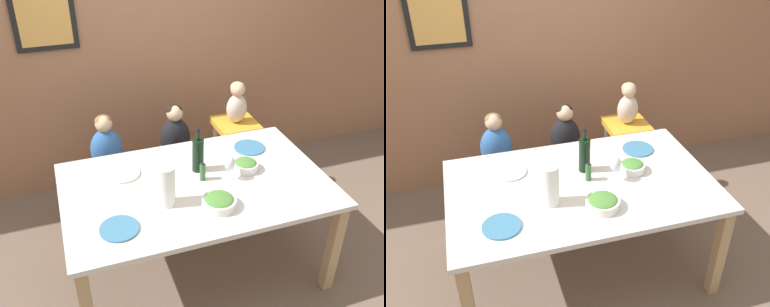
% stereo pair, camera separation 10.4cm
% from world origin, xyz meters
% --- Properties ---
extents(ground_plane, '(14.00, 14.00, 0.00)m').
position_xyz_m(ground_plane, '(0.00, 0.00, 0.00)').
color(ground_plane, '#705B4C').
extents(wall_back, '(10.00, 0.09, 2.70)m').
position_xyz_m(wall_back, '(-0.00, 1.36, 1.35)').
color(wall_back, '#9E6B4C').
rests_on(wall_back, ground_plane).
extents(dining_table, '(1.71, 1.05, 0.75)m').
position_xyz_m(dining_table, '(0.00, 0.00, 0.66)').
color(dining_table, silver).
rests_on(dining_table, ground_plane).
extents(chair_far_left, '(0.41, 0.41, 0.44)m').
position_xyz_m(chair_far_left, '(-0.46, 0.81, 0.38)').
color(chair_far_left, silver).
rests_on(chair_far_left, ground_plane).
extents(chair_far_center, '(0.41, 0.41, 0.44)m').
position_xyz_m(chair_far_center, '(0.10, 0.81, 0.38)').
color(chair_far_center, silver).
rests_on(chair_far_center, ground_plane).
extents(chair_right_highchair, '(0.35, 0.35, 0.69)m').
position_xyz_m(chair_right_highchair, '(0.64, 0.81, 0.54)').
color(chair_right_highchair, silver).
rests_on(chair_right_highchair, ground_plane).
extents(person_child_left, '(0.25, 0.20, 0.48)m').
position_xyz_m(person_child_left, '(-0.46, 0.81, 0.67)').
color(person_child_left, '#3366B2').
rests_on(person_child_left, chair_far_left).
extents(person_child_center, '(0.25, 0.20, 0.48)m').
position_xyz_m(person_child_center, '(0.10, 0.81, 0.67)').
color(person_child_center, black).
rests_on(person_child_center, chair_far_center).
extents(person_baby_right, '(0.18, 0.14, 0.36)m').
position_xyz_m(person_baby_right, '(0.64, 0.81, 0.87)').
color(person_baby_right, beige).
rests_on(person_baby_right, chair_right_highchair).
extents(wine_bottle, '(0.08, 0.08, 0.32)m').
position_xyz_m(wine_bottle, '(0.06, 0.14, 0.87)').
color(wine_bottle, black).
rests_on(wine_bottle, dining_table).
extents(paper_towel_roll, '(0.11, 0.11, 0.26)m').
position_xyz_m(paper_towel_roll, '(-0.24, -0.14, 0.88)').
color(paper_towel_roll, white).
rests_on(paper_towel_roll, dining_table).
extents(wine_glass_near, '(0.07, 0.07, 0.17)m').
position_xyz_m(wine_glass_near, '(0.22, -0.03, 0.87)').
color(wine_glass_near, white).
rests_on(wine_glass_near, dining_table).
extents(salad_bowl_large, '(0.21, 0.21, 0.07)m').
position_xyz_m(salad_bowl_large, '(0.05, -0.27, 0.78)').
color(salad_bowl_large, white).
rests_on(salad_bowl_large, dining_table).
extents(salad_bowl_small, '(0.17, 0.17, 0.07)m').
position_xyz_m(salad_bowl_small, '(0.37, 0.04, 0.78)').
color(salad_bowl_small, white).
rests_on(salad_bowl_small, dining_table).
extents(dinner_plate_front_left, '(0.22, 0.22, 0.01)m').
position_xyz_m(dinner_plate_front_left, '(-0.55, -0.28, 0.75)').
color(dinner_plate_front_left, teal).
rests_on(dinner_plate_front_left, dining_table).
extents(dinner_plate_back_left, '(0.22, 0.22, 0.01)m').
position_xyz_m(dinner_plate_back_left, '(-0.42, 0.25, 0.75)').
color(dinner_plate_back_left, silver).
rests_on(dinner_plate_back_left, dining_table).
extents(dinner_plate_back_right, '(0.22, 0.22, 0.01)m').
position_xyz_m(dinner_plate_back_right, '(0.52, 0.29, 0.75)').
color(dinner_plate_back_right, teal).
rests_on(dinner_plate_back_right, dining_table).
extents(condiment_bottle_hot_sauce, '(0.04, 0.04, 0.14)m').
position_xyz_m(condiment_bottle_hot_sauce, '(0.05, 0.03, 0.81)').
color(condiment_bottle_hot_sauce, '#336633').
rests_on(condiment_bottle_hot_sauce, dining_table).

